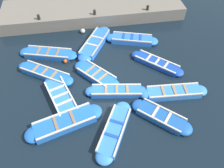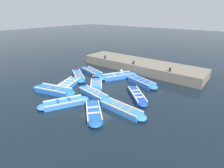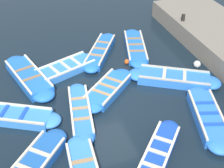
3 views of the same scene
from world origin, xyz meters
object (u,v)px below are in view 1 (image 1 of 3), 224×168
(buoy_yellow_far, at_px, (65,61))
(boat_mid_row, at_px, (117,91))
(boat_outer_right, at_px, (45,73))
(buoy_orange_near, at_px, (83,31))
(boat_end_of_row, at_px, (48,54))
(bollard_mid_south, at_px, (148,8))
(boat_near_quay, at_px, (161,117))
(boat_broadside, at_px, (132,39))
(boat_outer_left, at_px, (96,75))
(bollard_mid_north, at_px, (95,12))
(bollard_north, at_px, (39,17))
(boat_far_corner, at_px, (157,63))
(boat_centre, at_px, (114,130))
(boat_stern_in, at_px, (174,92))
(boat_bow_out, at_px, (65,123))
(boat_tucked, at_px, (95,43))
(boat_drifting, at_px, (61,97))

(buoy_yellow_far, bearing_deg, boat_mid_row, 43.27)
(buoy_yellow_far, bearing_deg, boat_outer_right, -52.13)
(buoy_orange_near, xyz_separation_m, buoy_yellow_far, (3.00, -1.34, -0.05))
(boat_end_of_row, xyz_separation_m, bollard_mid_south, (-2.92, 7.41, 0.96))
(boat_near_quay, distance_m, boat_broadside, 6.42)
(boat_outer_left, bearing_deg, bollard_mid_north, 174.42)
(boat_outer_right, height_order, bollard_north, bollard_north)
(boat_far_corner, distance_m, boat_centre, 5.48)
(boat_broadside, relative_size, bollard_mid_south, 10.70)
(bollard_mid_south, bearing_deg, boat_stern_in, -2.90)
(boat_bow_out, height_order, bollard_mid_south, bollard_mid_south)
(boat_bow_out, height_order, bollard_north, bollard_north)
(boat_tucked, height_order, boat_centre, boat_tucked)
(boat_drifting, distance_m, buoy_yellow_far, 2.91)
(boat_bow_out, xyz_separation_m, boat_drifting, (-1.69, -0.18, -0.03))
(buoy_yellow_far, bearing_deg, boat_end_of_row, -128.87)
(boat_drifting, xyz_separation_m, boat_outer_right, (-1.95, -0.93, 0.01))
(boat_bow_out, distance_m, buoy_yellow_far, 4.59)
(boat_mid_row, height_order, buoy_orange_near, boat_mid_row)
(boat_bow_out, bearing_deg, boat_tucked, 160.20)
(boat_far_corner, distance_m, boat_outer_right, 6.92)
(boat_tucked, relative_size, buoy_orange_near, 11.63)
(boat_end_of_row, distance_m, boat_stern_in, 8.33)
(buoy_orange_near, distance_m, buoy_yellow_far, 3.29)
(boat_tucked, xyz_separation_m, boat_drifting, (4.30, -2.33, -0.03))
(boat_tucked, distance_m, bollard_mid_south, 4.98)
(boat_end_of_row, relative_size, boat_mid_row, 1.09)
(boat_end_of_row, xyz_separation_m, boat_outer_right, (1.82, -0.13, 0.02))
(boat_near_quay, bearing_deg, boat_outer_right, -123.99)
(boat_centre, relative_size, boat_stern_in, 0.93)
(boat_centre, height_order, boat_broadside, boat_broadside)
(boat_end_of_row, height_order, buoy_yellow_far, boat_end_of_row)
(boat_drifting, relative_size, bollard_mid_north, 10.75)
(boat_tucked, relative_size, bollard_mid_north, 11.23)
(boat_tucked, relative_size, boat_stern_in, 1.02)
(boat_end_of_row, height_order, boat_mid_row, boat_mid_row)
(boat_drifting, bearing_deg, buoy_yellow_far, 174.47)
(boat_outer_right, xyz_separation_m, bollard_mid_south, (-4.74, 7.54, 0.94))
(boat_far_corner, bearing_deg, boat_mid_row, -57.30)
(boat_end_of_row, xyz_separation_m, boat_outer_left, (2.42, 2.90, 0.00))
(boat_outer_right, bearing_deg, boat_far_corner, 88.54)
(buoy_yellow_far, bearing_deg, boat_centre, 22.89)
(boat_outer_left, height_order, bollard_mid_south, bollard_mid_south)
(boat_centre, bearing_deg, boat_stern_in, 116.29)
(boat_outer_right, bearing_deg, boat_broadside, 112.04)
(boat_mid_row, xyz_separation_m, bollard_mid_north, (-6.78, -0.47, 0.95))
(boat_outer_left, relative_size, buoy_yellow_far, 12.67)
(boat_far_corner, bearing_deg, boat_end_of_row, -106.38)
(boat_tucked, bearing_deg, bollard_mid_south, 119.23)
(boat_near_quay, relative_size, bollard_mid_south, 8.60)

